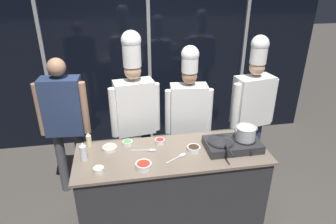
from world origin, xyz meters
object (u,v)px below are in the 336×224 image
Objects in this scene: chef_sous at (188,110)px; squeeze_bottle_clear at (83,152)px; stock_pot at (246,133)px; chef_head at (135,106)px; frying_pan at (221,139)px; squeeze_bottle_oil at (89,139)px; prep_bowl_scallions at (128,143)px; person_guest at (64,116)px; prep_bowl_chicken at (99,169)px; prep_bowl_chili_flakes at (144,165)px; serving_spoon_slotted at (149,150)px; chef_line at (253,102)px; prep_bowl_bell_pepper at (160,141)px; portable_stove at (233,144)px; prep_bowl_shrimp at (110,148)px; prep_bowl_soy_glaze at (194,148)px; serving_spoon_solid at (180,156)px.

squeeze_bottle_clear is at bearing 33.39° from chef_sous.
chef_head is at bearing 147.92° from stock_pot.
frying_pan is 3.12× the size of squeeze_bottle_oil.
prep_bowl_scallions is 0.06× the size of person_guest.
chef_sous is (1.06, 0.86, 0.13)m from prep_bowl_chicken.
frying_pan is 1.10m from chef_head.
squeeze_bottle_clear is 1.29× the size of squeeze_bottle_oil.
chef_sous is (0.64, 0.87, 0.13)m from prep_bowl_chili_flakes.
person_guest is at bearing 155.70° from frying_pan.
chef_line is (1.40, 0.60, 0.19)m from serving_spoon_slotted.
prep_bowl_bell_pepper is at bearing 159.05° from frying_pan.
serving_spoon_slotted is at bearing 173.15° from portable_stove.
portable_stove reaches higher than prep_bowl_shrimp.
prep_bowl_soy_glaze is (1.08, -0.30, -0.05)m from squeeze_bottle_oil.
chef_head is at bearing 144.53° from portable_stove.
portable_stove is at bearing 121.02° from chef_sous.
frying_pan is 1.00m from prep_bowl_scallions.
stock_pot is 1.26m from prep_bowl_scallions.
prep_bowl_soy_glaze reaches higher than prep_bowl_shrimp.
prep_bowl_scallions is 0.42× the size of serving_spoon_slotted.
chef_line is (1.10, 0.76, 0.19)m from serving_spoon_solid.
chef_head reaches higher than chef_line.
prep_bowl_chili_flakes is at bearing 21.65° from chef_line.
squeeze_bottle_clear is 0.30m from prep_bowl_shrimp.
squeeze_bottle_clear is at bearing 177.49° from frying_pan.
squeeze_bottle_oil is at bearing 168.83° from stock_pot.
chef_sous is at bearing -177.28° from person_guest.
chef_head is (0.82, -0.05, 0.09)m from person_guest.
chef_line is (0.66, 0.71, 0.07)m from frying_pan.
portable_stove is 3.73× the size of squeeze_bottle_oil.
person_guest is (-1.92, 0.74, -0.00)m from stock_pot.
chef_sous is at bearing 81.53° from prep_bowl_soy_glaze.
squeeze_bottle_oil is 0.51m from prep_bowl_chicken.
prep_bowl_bell_pepper is 0.71× the size of prep_bowl_shrimp.
chef_sous reaches higher than serving_spoon_slotted.
portable_stove is 4.09× the size of prep_bowl_soy_glaze.
prep_bowl_chili_flakes is 0.59× the size of serving_spoon_slotted.
portable_stove is 0.42m from prep_bowl_soy_glaze.
serving_spoon_solid is (-0.58, -0.06, -0.04)m from portable_stove.
portable_stove is 2.32× the size of serving_spoon_solid.
prep_bowl_soy_glaze is at bearing 157.37° from person_guest.
prep_bowl_shrimp is at bearing 168.59° from prep_bowl_soy_glaze.
frying_pan reaches higher than prep_bowl_shrimp.
serving_spoon_solid is at bearing -60.91° from prep_bowl_bell_pepper.
chef_line is at bearing -175.95° from person_guest.
prep_bowl_shrimp is at bearing -176.71° from prep_bowl_bell_pepper.
chef_line reaches higher than prep_bowl_chicken.
serving_spoon_solid is 0.14× the size of person_guest.
serving_spoon_slotted is at bearing -19.28° from squeeze_bottle_oil.
frying_pan is at bearing 7.23° from serving_spoon_solid.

